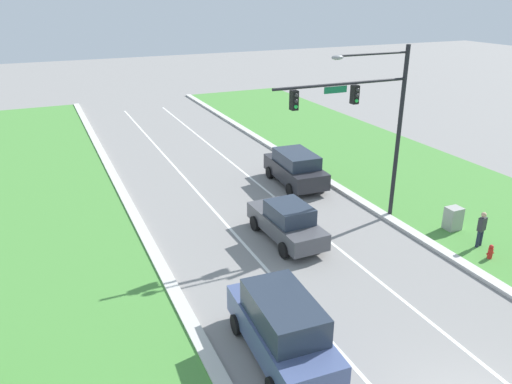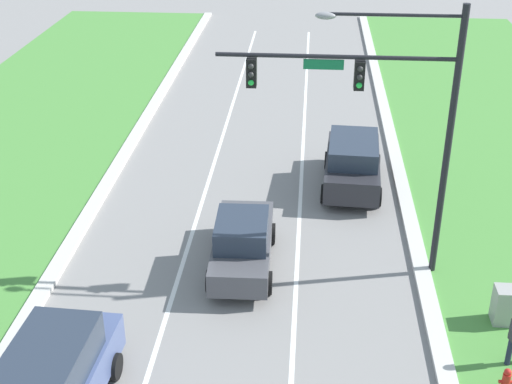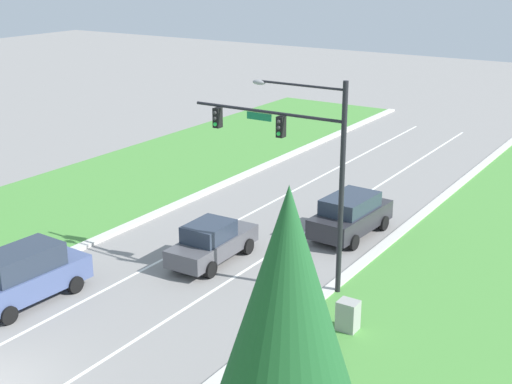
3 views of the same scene
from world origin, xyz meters
The scene contains 6 objects.
traffic_signal_mast centered at (4.14, 11.67, 5.41)m, with size 6.66×0.41×8.22m.
charcoal_suv centered at (3.71, 17.42, 1.01)m, with size 2.38×4.87×1.95m.
graphite_sedan centered at (0.10, 11.50, 0.89)m, with size 2.02×4.64×1.79m.
slate_blue_suv centered at (-3.56, 4.73, 1.08)m, with size 2.22×4.97×2.14m.
utility_cabinet centered at (7.58, 9.21, 0.58)m, with size 0.70×0.60×1.15m.
fire_hydrant centered at (6.99, 6.47, 0.34)m, with size 0.34×0.20×0.70m.
Camera 2 is at (2.00, -7.20, 12.24)m, focal length 50.00 mm.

